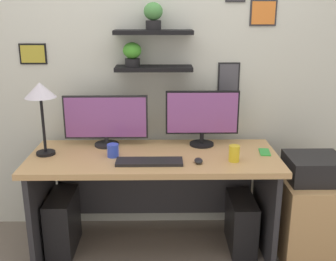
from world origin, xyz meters
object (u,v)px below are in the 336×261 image
object	(u,v)px
drawer_cabinet	(309,216)
computer_tower_left	(63,223)
desk_lamp	(40,95)
coffee_mug	(113,150)
cell_phone	(265,152)
computer_mouse	(198,161)
water_cup	(234,153)
desk	(154,179)
keyboard	(149,162)
monitor_left	(106,120)
printer	(314,168)
monitor_right	(202,116)
computer_tower_right	(241,223)

from	to	relation	value
drawer_cabinet	computer_tower_left	distance (m)	1.80
desk_lamp	coffee_mug	world-z (taller)	desk_lamp
cell_phone	computer_mouse	bearing A→B (deg)	-151.79
drawer_cabinet	water_cup	bearing A→B (deg)	-172.33
desk	cell_phone	bearing A→B (deg)	-1.68
drawer_cabinet	computer_tower_left	xyz separation A→B (m)	(-1.79, 0.06, -0.07)
keyboard	drawer_cabinet	world-z (taller)	keyboard
monitor_left	computer_tower_left	size ratio (longest dim) A/B	1.42
computer_mouse	water_cup	xyz separation A→B (m)	(0.24, 0.03, 0.04)
desk	printer	distance (m)	1.13
coffee_mug	desk_lamp	bearing A→B (deg)	173.60
monitor_right	computer_tower_left	distance (m)	1.29
desk_lamp	monitor_left	bearing A→B (deg)	25.63
computer_mouse	computer_tower_left	xyz separation A→B (m)	(-0.97, 0.17, -0.55)
monitor_right	desk_lamp	xyz separation A→B (m)	(-1.11, -0.19, 0.20)
desk	keyboard	world-z (taller)	keyboard
computer_tower_left	cell_phone	bearing A→B (deg)	0.79
desk	computer_tower_right	bearing A→B (deg)	-2.02
monitor_left	printer	distance (m)	1.52
cell_phone	computer_tower_right	world-z (taller)	cell_phone
monitor_right	printer	distance (m)	0.87
drawer_cabinet	computer_tower_right	xyz separation A→B (m)	(-0.47, 0.08, -0.09)
desk_lamp	coffee_mug	distance (m)	0.61
monitor_left	coffee_mug	bearing A→B (deg)	-73.10
monitor_right	computer_mouse	xyz separation A→B (m)	(-0.06, -0.37, -0.21)
computer_tower_left	printer	bearing A→B (deg)	-1.99
water_cup	cell_phone	bearing A→B (deg)	33.13
drawer_cabinet	computer_tower_right	bearing A→B (deg)	170.05
desk	computer_tower_left	xyz separation A→B (m)	(-0.68, -0.04, -0.33)
monitor_right	water_cup	world-z (taller)	monitor_right
desk_lamp	printer	world-z (taller)	desk_lamp
monitor_left	printer	xyz separation A→B (m)	(1.47, -0.27, -0.28)
keyboard	coffee_mug	size ratio (longest dim) A/B	4.89
monitor_right	drawer_cabinet	xyz separation A→B (m)	(0.76, -0.27, -0.68)
monitor_left	cell_phone	bearing A→B (deg)	-9.19
monitor_left	keyboard	xyz separation A→B (m)	(0.33, -0.37, -0.19)
monitor_right	monitor_left	bearing A→B (deg)	179.99
printer	monitor_right	bearing A→B (deg)	160.76
keyboard	desk_lamp	size ratio (longest dim) A/B	0.87
monitor_left	water_cup	size ratio (longest dim) A/B	5.59
desk	keyboard	xyz separation A→B (m)	(-0.03, -0.21, 0.22)
desk	monitor_left	world-z (taller)	monitor_left
keyboard	computer_tower_right	xyz separation A→B (m)	(0.67, 0.19, -0.56)
computer_tower_right	keyboard	bearing A→B (deg)	-164.32
keyboard	printer	distance (m)	1.15
coffee_mug	water_cup	bearing A→B (deg)	-6.88
monitor_left	coffee_mug	size ratio (longest dim) A/B	6.84
keyboard	printer	xyz separation A→B (m)	(1.14, 0.11, -0.10)
cell_phone	desk	bearing A→B (deg)	-174.66
monitor_right	printer	bearing A→B (deg)	-19.24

